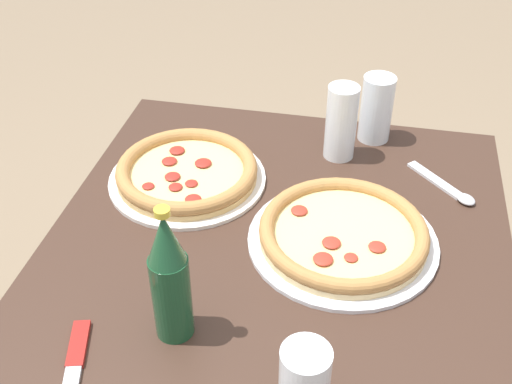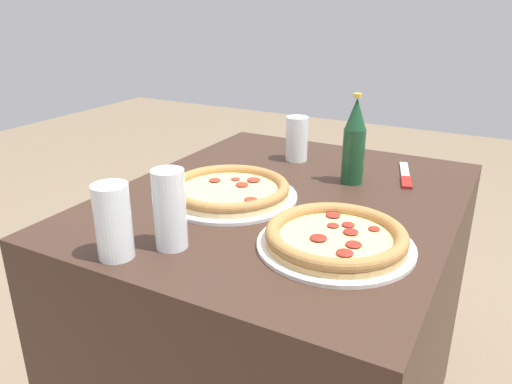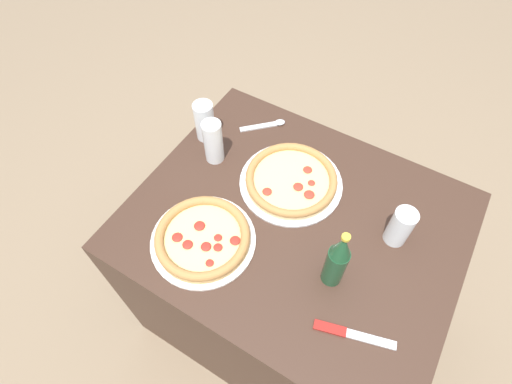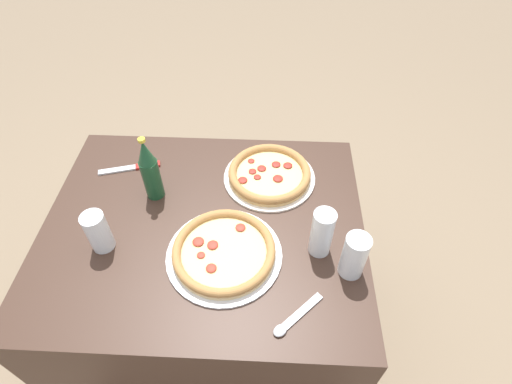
# 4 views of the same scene
# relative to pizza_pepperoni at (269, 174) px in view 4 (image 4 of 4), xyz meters

# --- Properties ---
(ground_plane) EXTENTS (8.00, 8.00, 0.00)m
(ground_plane) POSITION_rel_pizza_pepperoni_xyz_m (0.20, 0.20, -0.79)
(ground_plane) COLOR #847056
(table) EXTENTS (0.98, 0.81, 0.77)m
(table) POSITION_rel_pizza_pepperoni_xyz_m (0.20, 0.20, -0.41)
(table) COLOR #3D281E
(table) RESTS_ON ground_plane
(pizza_pepperoni) EXTENTS (0.31, 0.31, 0.04)m
(pizza_pepperoni) POSITION_rel_pizza_pepperoni_xyz_m (0.00, 0.00, 0.00)
(pizza_pepperoni) COLOR silver
(pizza_pepperoni) RESTS_ON table
(pizza_margherita) EXTENTS (0.33, 0.33, 0.04)m
(pizza_margherita) POSITION_rel_pizza_pepperoni_xyz_m (0.12, 0.32, -0.00)
(pizza_margherita) COLOR silver
(pizza_margherita) RESTS_ON table
(glass_mango_juice) EXTENTS (0.07, 0.07, 0.14)m
(glass_mango_juice) POSITION_rel_pizza_pepperoni_xyz_m (-0.23, 0.35, 0.04)
(glass_mango_juice) COLOR white
(glass_mango_juice) RESTS_ON table
(glass_lemonade) EXTENTS (0.06, 0.06, 0.16)m
(glass_lemonade) POSITION_rel_pizza_pepperoni_xyz_m (-0.15, 0.28, 0.05)
(glass_lemonade) COLOR white
(glass_lemonade) RESTS_ON table
(glass_water) EXTENTS (0.07, 0.07, 0.13)m
(glass_water) POSITION_rel_pizza_pepperoni_xyz_m (0.48, 0.30, 0.04)
(glass_water) COLOR white
(glass_water) RESTS_ON table
(beer_bottle) EXTENTS (0.06, 0.06, 0.23)m
(beer_bottle) POSITION_rel_pizza_pepperoni_xyz_m (0.37, 0.09, 0.09)
(beer_bottle) COLOR #194728
(beer_bottle) RESTS_ON table
(knife) EXTENTS (0.21, 0.08, 0.01)m
(knife) POSITION_rel_pizza_pepperoni_xyz_m (0.48, -0.03, -0.02)
(knife) COLOR maroon
(knife) RESTS_ON table
(spoon) EXTENTS (0.14, 0.13, 0.01)m
(spoon) POSITION_rel_pizza_pepperoni_xyz_m (-0.07, 0.50, -0.02)
(spoon) COLOR silver
(spoon) RESTS_ON table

